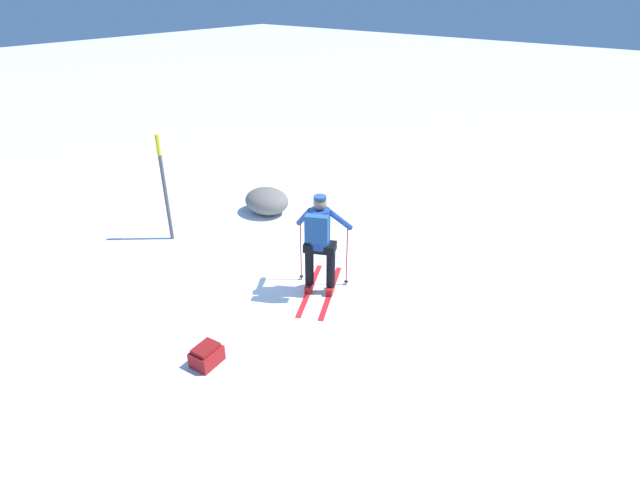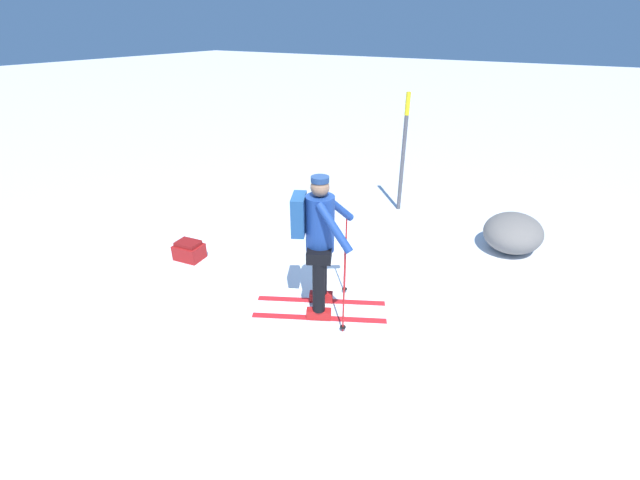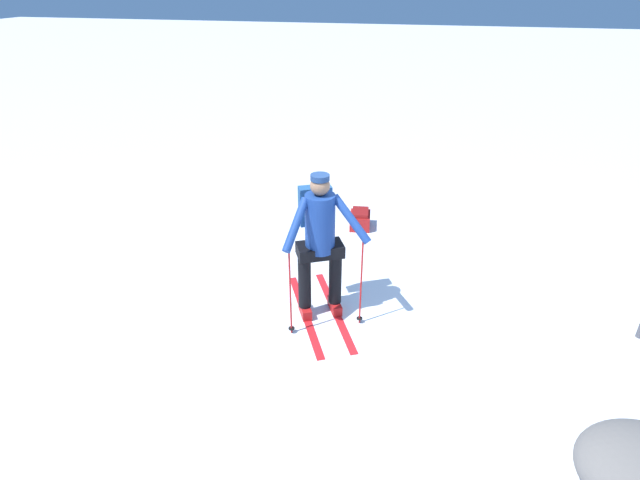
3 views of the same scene
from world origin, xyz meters
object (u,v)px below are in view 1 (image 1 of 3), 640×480
Objects in this scene: skier at (320,239)px; rock_boulder at (267,201)px; dropped_backpack at (207,355)px; trail_marker at (164,181)px.

skier is 1.68× the size of rock_boulder.
dropped_backpack is (-0.11, -2.38, -0.88)m from skier.
rock_boulder is (-2.87, 4.17, 0.15)m from dropped_backpack.
trail_marker is 2.08× the size of rock_boulder.
dropped_backpack is 4.20m from trail_marker.
rock_boulder is at bearing 73.58° from trail_marker.
trail_marker is at bearing -174.38° from skier.
trail_marker is (-3.61, -0.36, 0.25)m from skier.
trail_marker reaches higher than rock_boulder.
trail_marker is (-3.51, 2.02, 1.13)m from dropped_backpack.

